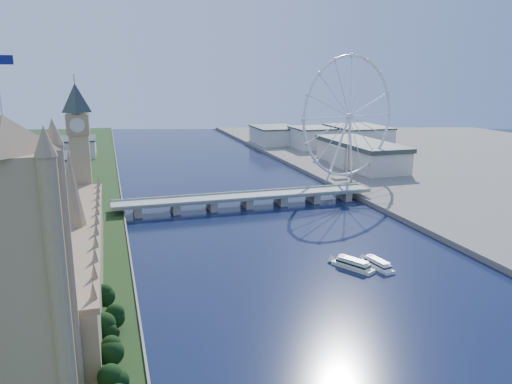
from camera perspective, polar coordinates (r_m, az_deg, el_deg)
name	(u,v)px	position (r m, az deg, el deg)	size (l,w,h in m)	color
victoria_tower	(20,272)	(158.39, -25.33, -8.30)	(28.16, 28.16, 112.00)	tan
parliament_range	(77,253)	(277.24, -19.78, -6.58)	(24.00, 200.00, 70.00)	tan
big_ben	(79,136)	(372.11, -19.59, 6.03)	(20.02, 20.02, 110.00)	tan
westminster_bridge	(247,199)	(418.77, -1.05, -0.80)	(220.00, 22.00, 9.50)	gray
london_eye	(349,117)	(503.09, 10.60, 8.42)	(113.60, 39.12, 124.30)	silver
county_hall	(360,168)	(603.33, 11.76, 2.69)	(54.00, 144.00, 35.00)	beige
city_skyline	(223,144)	(674.15, -3.80, 5.52)	(505.00, 280.00, 32.00)	beige
tour_boat_near	(353,269)	(295.68, 11.01, -8.58)	(7.31, 28.66, 6.32)	silver
tour_boat_far	(377,268)	(299.62, 13.70, -8.42)	(6.66, 26.26, 5.77)	silver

